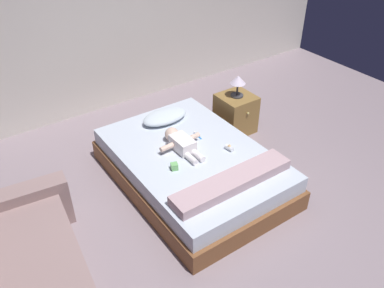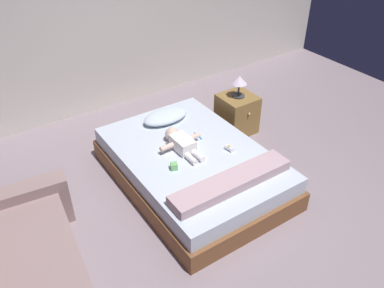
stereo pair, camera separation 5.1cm
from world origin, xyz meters
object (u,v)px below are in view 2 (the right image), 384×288
(lamp, at_px, (239,82))
(nightstand, at_px, (237,114))
(bed, at_px, (192,167))
(pillow, at_px, (166,116))
(toy_block, at_px, (174,166))
(baby_bottle, at_px, (229,148))
(toothbrush, at_px, (198,135))
(baby, at_px, (181,142))

(lamp, bearing_deg, nightstand, -90.00)
(bed, height_order, lamp, lamp)
(nightstand, bearing_deg, lamp, 90.00)
(pillow, bearing_deg, nightstand, -9.27)
(toy_block, bearing_deg, lamp, 26.30)
(toy_block, relative_size, baby_bottle, 0.85)
(toothbrush, relative_size, baby_bottle, 1.51)
(bed, height_order, baby, baby)
(baby, distance_m, toy_block, 0.38)
(bed, bearing_deg, pillow, 82.55)
(nightstand, xyz_separation_m, lamp, (0.00, 0.00, 0.45))
(bed, bearing_deg, toy_block, -155.51)
(toothbrush, height_order, nightstand, nightstand)
(baby, bearing_deg, lamp, 19.85)
(pillow, height_order, toy_block, pillow)
(pillow, height_order, baby_bottle, pillow)
(baby, distance_m, lamp, 1.22)
(bed, height_order, pillow, pillow)
(baby, height_order, toothbrush, baby)
(baby, distance_m, nightstand, 1.21)
(pillow, bearing_deg, bed, -97.45)
(toothbrush, bearing_deg, bed, -136.18)
(toothbrush, xyz_separation_m, lamp, (0.84, 0.32, 0.30))
(bed, relative_size, baby_bottle, 20.53)
(bed, height_order, toothbrush, toothbrush)
(bed, xyz_separation_m, baby, (-0.06, 0.13, 0.27))
(bed, relative_size, lamp, 7.42)
(nightstand, bearing_deg, baby, -160.15)
(bed, distance_m, pillow, 0.75)
(bed, xyz_separation_m, toy_block, (-0.31, -0.14, 0.24))
(bed, bearing_deg, baby, 113.59)
(lamp, distance_m, toy_block, 1.56)
(bed, distance_m, toy_block, 0.42)
(bed, bearing_deg, lamp, 26.82)
(baby, xyz_separation_m, toothbrush, (0.28, 0.08, -0.06))
(bed, distance_m, baby_bottle, 0.46)
(baby_bottle, bearing_deg, bed, 150.21)
(pillow, height_order, lamp, lamp)
(nightstand, distance_m, lamp, 0.45)
(baby, xyz_separation_m, toy_block, (-0.26, -0.28, -0.04))
(lamp, height_order, baby_bottle, lamp)
(bed, distance_m, nightstand, 1.19)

